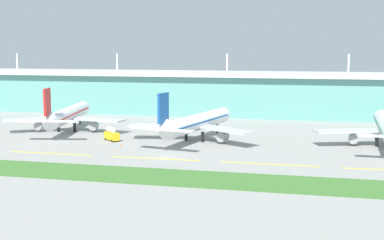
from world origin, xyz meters
The scene contains 11 objects.
ground_plane centered at (0.00, 0.00, 0.00)m, with size 600.00×600.00×0.00m, color gray.
terminal_building centered at (0.00, 109.72, 10.71)m, with size 288.00×34.00×30.01m.
airliner_near centered at (-52.81, 41.46, 6.44)m, with size 47.86×59.56×18.90m.
airliner_middle centered at (1.71, 31.90, 6.44)m, with size 47.83×58.50×18.90m.
taxiway_stripe_mid_west centered at (-37.00, -1.81, 0.02)m, with size 28.00×0.70×0.04m, color yellow.
taxiway_stripe_centre centered at (-3.00, -1.81, 0.02)m, with size 28.00×0.70×0.04m, color yellow.
taxiway_stripe_mid_east centered at (31.00, -1.81, 0.02)m, with size 28.00×0.70×0.04m, color yellow.
grass_verge centered at (0.00, -23.67, 0.05)m, with size 300.00×18.00×0.10m, color #3D702D.
fuel_truck centered at (-27.47, 24.70, 2.26)m, with size 7.19×6.62×4.95m.
safety_cone_left_wingtip centered at (-17.62, 5.23, 0.35)m, with size 0.56×0.56×0.70m, color orange.
safety_cone_nose_front centered at (-19.96, 14.04, 0.35)m, with size 0.56×0.56×0.70m, color orange.
Camera 1 is at (45.46, -154.79, 32.83)m, focal length 51.12 mm.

